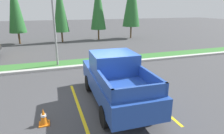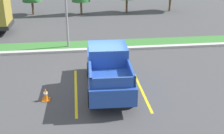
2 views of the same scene
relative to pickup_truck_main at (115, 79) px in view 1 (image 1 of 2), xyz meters
name	(u,v)px [view 1 (image 1 of 2)]	position (x,y,z in m)	size (l,w,h in m)	color
ground_plane	(103,99)	(-0.42, 0.43, -1.04)	(120.00, 120.00, 0.00)	#424244
parking_line_near	(79,108)	(-1.55, -0.05, -1.04)	(0.12, 4.80, 0.01)	yellow
parking_line_far	(148,97)	(1.55, -0.05, -1.04)	(0.12, 4.80, 0.01)	yellow
curb_strip	(82,66)	(-0.42, 5.43, -0.97)	(56.00, 0.40, 0.15)	#B2B2AD
grass_median	(80,62)	(-0.42, 6.53, -1.01)	(56.00, 1.80, 0.06)	#387533
pickup_truck_main	(115,79)	(0.00, 0.00, 0.00)	(2.11, 5.29, 2.10)	black
street_light	(53,11)	(-1.98, 6.16, 2.64)	(0.24, 1.49, 6.29)	gray
cypress_tree_left_inner	(15,6)	(-5.45, 16.43, 3.04)	(1.80, 1.80, 6.94)	brown
cypress_tree_center	(60,6)	(-0.84, 16.01, 2.96)	(1.77, 1.77, 6.80)	brown
cypress_tree_right_inner	(98,4)	(3.67, 16.46, 3.24)	(1.89, 1.89, 7.27)	brown
traffic_cone	(44,117)	(-2.87, -0.78, -0.75)	(0.36, 0.36, 0.60)	orange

